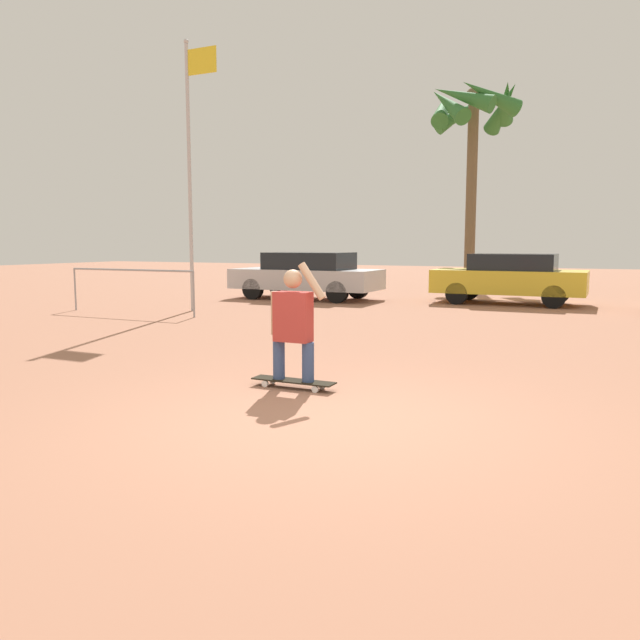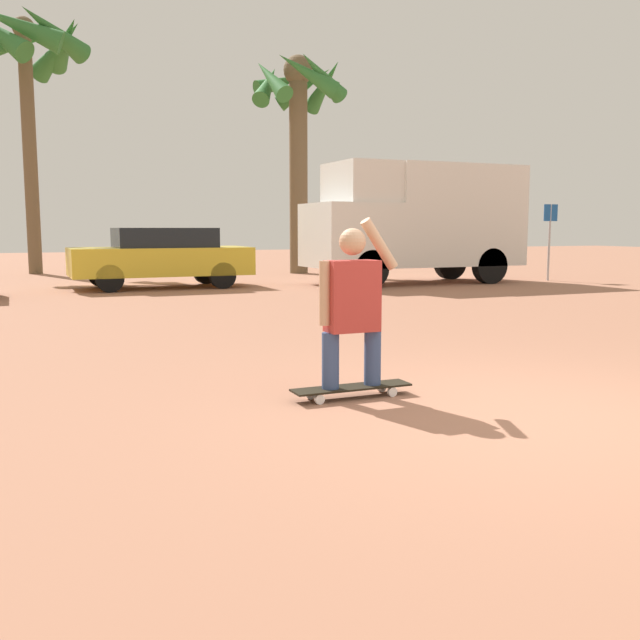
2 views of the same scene
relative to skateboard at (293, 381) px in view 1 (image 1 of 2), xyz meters
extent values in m
plane|color=#A36B51|center=(0.90, -1.07, -0.08)|extent=(80.00, 80.00, 0.00)
cube|color=black|center=(0.00, 0.00, 0.01)|extent=(1.02, 0.23, 0.02)
cylinder|color=white|center=(-0.33, -0.09, -0.04)|extent=(0.08, 0.03, 0.08)
cylinder|color=white|center=(-0.33, 0.09, -0.04)|extent=(0.08, 0.03, 0.08)
cylinder|color=white|center=(0.33, -0.09, -0.04)|extent=(0.08, 0.03, 0.08)
cylinder|color=white|center=(0.33, 0.09, -0.04)|extent=(0.08, 0.03, 0.08)
cylinder|color=#384C7A|center=(-0.19, 0.00, 0.25)|extent=(0.14, 0.14, 0.46)
cylinder|color=#384C7A|center=(0.19, 0.00, 0.25)|extent=(0.14, 0.14, 0.46)
cube|color=#B23833|center=(0.00, 0.00, 0.76)|extent=(0.43, 0.22, 0.58)
sphere|color=tan|center=(0.00, 0.00, 1.20)|extent=(0.22, 0.22, 0.22)
cylinder|color=tan|center=(-0.24, 0.00, 0.80)|extent=(0.09, 0.09, 0.51)
cylinder|color=tan|center=(0.24, 0.00, 1.18)|extent=(0.34, 0.09, 0.43)
cylinder|color=black|center=(-0.57, 10.85, 0.22)|extent=(0.61, 0.22, 0.61)
cylinder|color=black|center=(-0.57, 12.40, 0.22)|extent=(0.61, 0.22, 0.61)
cylinder|color=black|center=(1.95, 10.85, 0.22)|extent=(0.61, 0.22, 0.61)
cylinder|color=black|center=(1.95, 12.40, 0.22)|extent=(0.61, 0.22, 0.61)
cube|color=gold|center=(0.69, 11.62, 0.55)|extent=(4.08, 1.77, 0.64)
cube|color=black|center=(0.79, 11.62, 1.09)|extent=(2.24, 1.56, 0.45)
cylinder|color=black|center=(-6.50, 9.77, 0.23)|extent=(0.63, 0.22, 0.63)
cylinder|color=black|center=(-6.50, 11.37, 0.23)|extent=(0.63, 0.22, 0.63)
cylinder|color=black|center=(-3.72, 9.77, 0.23)|extent=(0.63, 0.22, 0.63)
cylinder|color=black|center=(-3.72, 11.37, 0.23)|extent=(0.63, 0.22, 0.63)
cube|color=#BCBCC1|center=(-5.11, 10.57, 0.53)|extent=(4.48, 1.82, 0.59)
cube|color=black|center=(-5.00, 10.57, 1.08)|extent=(2.46, 1.60, 0.50)
cylinder|color=brown|center=(-1.83, 18.39, 3.55)|extent=(0.40, 0.40, 7.25)
sphere|color=brown|center=(-1.83, 18.39, 7.18)|extent=(0.65, 0.65, 0.65)
cone|color=#2D6B2D|center=(-0.68, 18.62, 6.90)|extent=(1.12, 2.51, 1.53)
cone|color=#2D6B2D|center=(-0.86, 19.06, 6.79)|extent=(1.86, 2.31, 1.84)
cone|color=#2D6B2D|center=(-2.12, 19.54, 6.93)|extent=(2.53, 1.23, 1.43)
cone|color=#2D6B2D|center=(-2.51, 19.36, 6.81)|extent=(2.32, 1.89, 1.79)
cone|color=#2D6B2D|center=(-3.00, 18.20, 6.78)|extent=(1.03, 2.41, 1.86)
cone|color=#2D6B2D|center=(-2.61, 17.51, 6.78)|extent=(2.19, 2.04, 1.85)
cone|color=#2D6B2D|center=(-1.99, 17.22, 6.93)|extent=(2.51, 0.99, 1.44)
cone|color=#2D6B2D|center=(-1.06, 17.50, 6.94)|extent=(2.28, 2.10, 1.42)
cylinder|color=#B7B7BC|center=(-6.21, 6.40, 3.14)|extent=(0.09, 0.09, 6.43)
sphere|color=#B7B7BC|center=(-6.21, 6.40, 6.40)|extent=(0.12, 0.12, 0.12)
cube|color=yellow|center=(-5.76, 6.40, 5.90)|extent=(0.81, 0.02, 0.60)
cylinder|color=#99999E|center=(-7.15, 5.25, 0.97)|extent=(3.66, 0.05, 0.05)
cylinder|color=#99999E|center=(-8.98, 5.25, 0.45)|extent=(0.04, 0.04, 1.05)
cylinder|color=#99999E|center=(-5.31, 5.25, 0.45)|extent=(0.04, 0.04, 1.05)
camera|label=1|loc=(3.33, -6.33, 1.61)|focal=35.00mm
camera|label=2|loc=(-2.52, -5.16, 1.31)|focal=40.00mm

